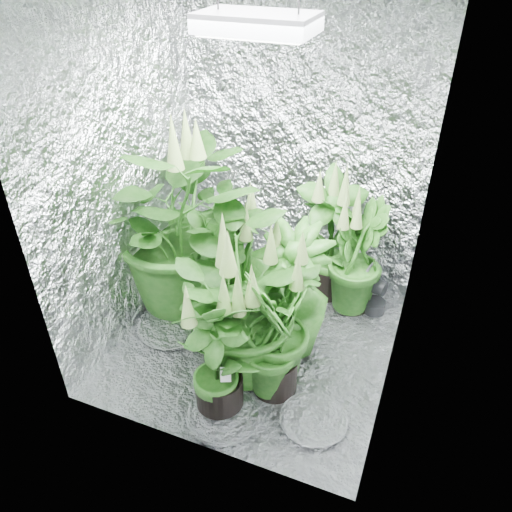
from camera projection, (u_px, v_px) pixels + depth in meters
The scene contains 13 objects.
ground at pixel (257, 341), 3.12m from camera, with size 1.60×1.60×0.00m, color silver.
walls at pixel (257, 198), 2.56m from camera, with size 1.62×1.62×2.00m.
grow_lamp at pixel (257, 23), 2.10m from camera, with size 0.50×0.30×0.22m.
plant_a at pixel (183, 223), 3.08m from camera, with size 1.18×1.18×1.32m.
plant_b at pixel (330, 238), 3.28m from camera, with size 0.62×0.62×0.98m.
plant_c at pixel (357, 259), 3.20m from camera, with size 0.43×0.43×0.84m.
plant_d at pixel (237, 262), 3.11m from camera, with size 0.56×0.56×0.91m.
plant_e at pixel (237, 308), 2.66m from camera, with size 0.99×0.99×1.00m.
plant_f at pixel (217, 356), 2.48m from camera, with size 0.56×0.56×0.86m.
plant_g at pixel (276, 336), 2.59m from camera, with size 0.52×0.52×0.87m.
plant_h at pixel (290, 294), 2.85m from camera, with size 0.52×0.52×0.91m.
circulation_fan at pixel (372, 291), 3.29m from camera, with size 0.18×0.31×0.37m.
plant_label at pixel (226, 375), 2.49m from camera, with size 0.05×0.01×0.09m, color white.
Camera 1 is at (0.84, -2.13, 2.19)m, focal length 35.00 mm.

